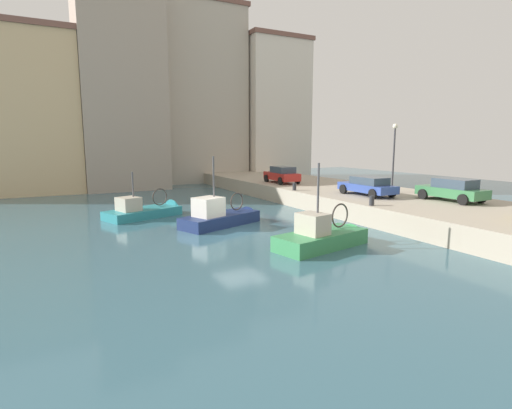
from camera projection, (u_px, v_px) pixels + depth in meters
The scene contains 15 objects.
water_surface at pixel (240, 233), 21.32m from camera, with size 80.00×80.00×0.00m, color #386070.
quay_wall at pixel (397, 206), 26.51m from camera, with size 9.00×56.00×1.20m, color #ADA08C.
fishing_boat_teal at pixel (149, 215), 25.93m from camera, with size 5.82×3.71×3.85m.
fishing_boat_navy at pixel (224, 222), 23.36m from camera, with size 5.92×3.64×4.81m.
fishing_boat_green at pixel (326, 243), 18.61m from camera, with size 5.65×2.76×4.69m.
parked_car_blue at pixel (368, 186), 26.83m from camera, with size 1.88×4.25×1.27m.
parked_car_red at pixel (282, 175), 34.83m from camera, with size 2.03×3.98×1.43m.
parked_car_green at pixel (452, 190), 24.32m from camera, with size 1.90×4.05×1.38m.
mooring_bollard_mid at pixel (372, 201), 22.72m from camera, with size 0.28×0.28×0.55m, color #2D2D33.
mooring_bollard_north at pixel (294, 187), 29.71m from camera, with size 0.28×0.28×0.55m, color #2D2D33.
quay_streetlamp at pixel (394, 146), 28.25m from camera, with size 0.36×0.36×4.83m.
waterfront_building_west at pixel (120, 89), 40.30m from camera, with size 8.20×8.17×20.02m.
waterfront_building_west_mid at pixel (268, 110), 51.47m from camera, with size 8.26×8.51×17.36m.
waterfront_building_central at pixel (194, 95), 47.80m from camera, with size 11.16×8.28×20.38m.
waterfront_building_east_mid at pixel (30, 113), 37.42m from camera, with size 8.53×8.47×14.85m.
Camera 1 is at (-8.93, -18.83, 4.85)m, focal length 28.11 mm.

